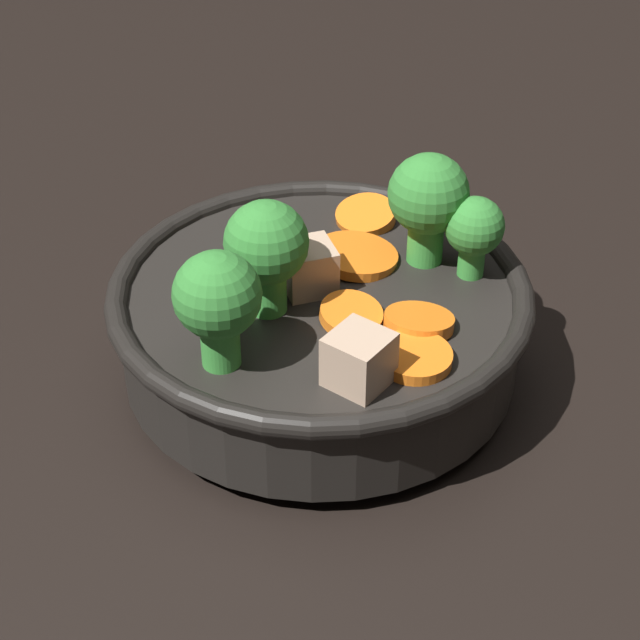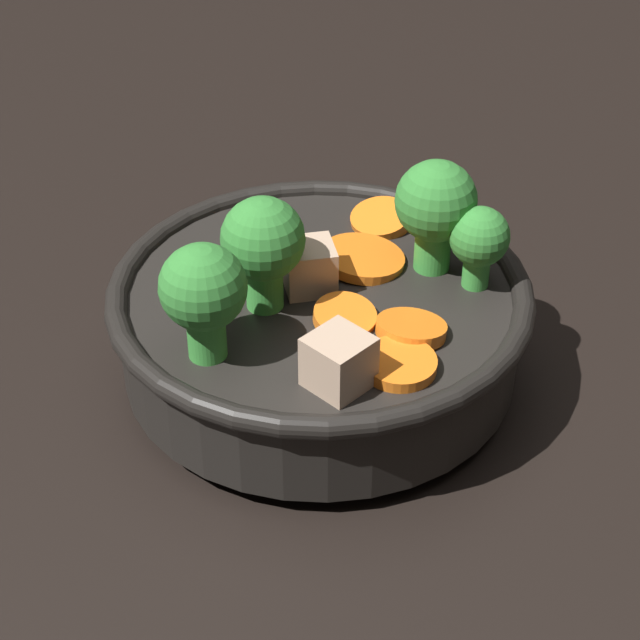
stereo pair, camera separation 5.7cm
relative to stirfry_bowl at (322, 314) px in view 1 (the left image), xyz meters
name	(u,v)px [view 1 (the left image)]	position (x,y,z in m)	size (l,w,h in m)	color
ground_plane	(320,376)	(0.00, 0.00, -0.04)	(3.00, 3.00, 0.00)	black
stirfry_bowl	(322,314)	(0.00, 0.00, 0.00)	(0.22, 0.22, 0.12)	black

